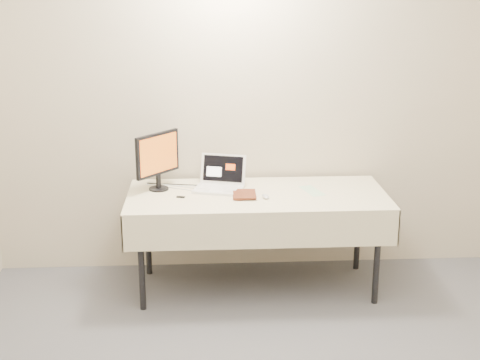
{
  "coord_description": "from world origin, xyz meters",
  "views": [
    {
      "loc": [
        -0.38,
        -2.5,
        2.22
      ],
      "look_at": [
        -0.13,
        1.99,
        0.86
      ],
      "focal_mm": 50.0,
      "sensor_mm": 36.0,
      "label": 1
    }
  ],
  "objects": [
    {
      "name": "usb_dongle",
      "position": [
        -0.55,
        1.99,
        0.74
      ],
      "size": [
        0.06,
        0.03,
        0.01
      ],
      "primitive_type": "cube",
      "rotation": [
        0.0,
        0.0,
        -0.27
      ],
      "color": "black",
      "rests_on": "table"
    },
    {
      "name": "book",
      "position": [
        -0.18,
        2.0,
        0.85
      ],
      "size": [
        0.16,
        0.03,
        0.22
      ],
      "primitive_type": "imported",
      "rotation": [
        0.0,
        0.0,
        -0.03
      ],
      "color": "#963C1B",
      "rests_on": "table"
    },
    {
      "name": "monitor",
      "position": [
        -0.71,
        2.18,
        0.99
      ],
      "size": [
        0.29,
        0.33,
        0.42
      ],
      "rotation": [
        0.0,
        0.0,
        0.85
      ],
      "color": "black",
      "rests_on": "table"
    },
    {
      "name": "paper_form",
      "position": [
        0.4,
        2.09,
        0.74
      ],
      "size": [
        0.17,
        0.28,
        0.0
      ],
      "primitive_type": "cube",
      "rotation": [
        0.0,
        0.0,
        0.29
      ],
      "color": "#B6E0B2",
      "rests_on": "table"
    },
    {
      "name": "alarm_clock",
      "position": [
        -0.33,
        2.34,
        0.76
      ],
      "size": [
        0.14,
        0.1,
        0.05
      ],
      "rotation": [
        0.0,
        0.0,
        0.4
      ],
      "color": "black",
      "rests_on": "table"
    },
    {
      "name": "back_wall",
      "position": [
        0.0,
        2.5,
        1.35
      ],
      "size": [
        4.0,
        0.1,
        2.7
      ],
      "primitive_type": "cube",
      "color": "beige",
      "rests_on": "ground"
    },
    {
      "name": "laptop",
      "position": [
        -0.26,
        2.19,
        0.8
      ],
      "size": [
        0.41,
        0.38,
        0.23
      ],
      "rotation": [
        0.0,
        0.0,
        -0.28
      ],
      "color": "white",
      "rests_on": "table"
    },
    {
      "name": "table",
      "position": [
        0.0,
        2.05,
        0.68
      ],
      "size": [
        1.86,
        0.81,
        0.74
      ],
      "color": "black",
      "rests_on": "ground"
    },
    {
      "name": "clicker",
      "position": [
        0.05,
        1.95,
        0.75
      ],
      "size": [
        0.06,
        0.1,
        0.02
      ],
      "primitive_type": "ellipsoid",
      "rotation": [
        0.0,
        0.0,
        0.2
      ],
      "color": "silver",
      "rests_on": "table"
    }
  ]
}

